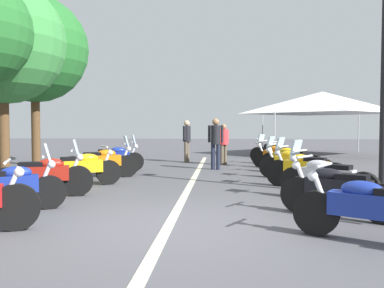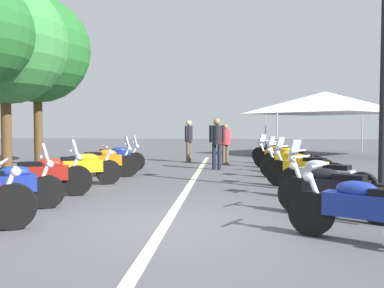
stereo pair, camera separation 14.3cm
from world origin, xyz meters
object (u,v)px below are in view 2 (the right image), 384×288
(bystander_3, at_px, (225,141))
(roadside_tree_2, at_px, (37,50))
(motorcycle_left_row_2, at_px, (43,175))
(motorcycle_left_row_4, at_px, (102,161))
(motorcycle_right_row_0, at_px, (370,209))
(motorcycle_right_row_2, at_px, (324,178))
(event_tent, at_px, (325,103))
(motorcycle_right_row_3, at_px, (304,169))
(motorcycle_right_row_4, at_px, (295,163))
(roadside_tree_1, at_px, (5,43))
(motorcycle_left_row_1, at_px, (6,185))
(motorcycle_right_row_1, at_px, (334,190))
(motorcycle_right_row_5, at_px, (292,159))
(bystander_1, at_px, (217,140))
(bystander_2, at_px, (189,138))
(motorcycle_right_row_6, at_px, (280,156))
(motorcycle_right_row_7, at_px, (275,152))
(motorcycle_left_row_5, at_px, (115,157))
(motorcycle_left_row_3, at_px, (81,168))

(bystander_3, bearing_deg, roadside_tree_2, 48.03)
(motorcycle_left_row_2, distance_m, motorcycle_left_row_4, 3.16)
(motorcycle_right_row_0, relative_size, roadside_tree_2, 0.30)
(motorcycle_left_row_4, xyz_separation_m, roadside_tree_2, (3.45, 3.56, 3.87))
(motorcycle_left_row_2, bearing_deg, motorcycle_right_row_0, -46.16)
(motorcycle_right_row_2, relative_size, event_tent, 0.29)
(motorcycle_right_row_3, distance_m, motorcycle_right_row_4, 1.62)
(motorcycle_right_row_4, relative_size, roadside_tree_1, 0.32)
(motorcycle_left_row_4, height_order, roadside_tree_1, roadside_tree_1)
(motorcycle_left_row_1, bearing_deg, roadside_tree_2, 85.47)
(motorcycle_right_row_2, height_order, motorcycle_right_row_3, motorcycle_right_row_3)
(motorcycle_right_row_1, xyz_separation_m, roadside_tree_2, (8.06, 8.87, 3.89))
(bystander_3, bearing_deg, motorcycle_right_row_5, 169.70)
(motorcycle_right_row_1, relative_size, bystander_1, 0.98)
(bystander_2, bearing_deg, motorcycle_right_row_3, -43.34)
(bystander_2, bearing_deg, motorcycle_left_row_1, -83.80)
(motorcycle_left_row_1, height_order, motorcycle_right_row_3, motorcycle_right_row_3)
(event_tent, bearing_deg, motorcycle_right_row_2, 166.83)
(bystander_1, xyz_separation_m, bystander_2, (2.68, 1.22, -0.02))
(roadside_tree_2, relative_size, event_tent, 1.06)
(motorcycle_right_row_6, bearing_deg, motorcycle_right_row_3, 124.58)
(motorcycle_right_row_7, height_order, bystander_2, bystander_2)
(motorcycle_right_row_6, height_order, bystander_3, bystander_3)
(motorcycle_right_row_4, xyz_separation_m, roadside_tree_1, (1.02, 8.99, 3.68))
(motorcycle_right_row_1, distance_m, motorcycle_right_row_7, 9.20)
(motorcycle_right_row_6, bearing_deg, motorcycle_right_row_4, 125.59)
(motorcycle_right_row_1, distance_m, motorcycle_right_row_6, 7.56)
(motorcycle_right_row_6, relative_size, bystander_3, 1.18)
(motorcycle_left_row_4, bearing_deg, motorcycle_left_row_2, -117.59)
(bystander_1, relative_size, event_tent, 0.29)
(motorcycle_right_row_4, height_order, bystander_2, bystander_2)
(motorcycle_right_row_1, xyz_separation_m, bystander_3, (8.78, 1.80, 0.46))
(motorcycle_left_row_4, xyz_separation_m, motorcycle_left_row_5, (1.65, 0.09, -0.01))
(motorcycle_left_row_5, distance_m, motorcycle_right_row_3, 6.34)
(motorcycle_left_row_4, relative_size, roadside_tree_1, 0.34)
(motorcycle_left_row_4, bearing_deg, motorcycle_right_row_7, 17.37)
(motorcycle_left_row_2, relative_size, motorcycle_right_row_2, 1.17)
(motorcycle_right_row_3, distance_m, bystander_2, 7.47)
(motorcycle_left_row_1, bearing_deg, motorcycle_right_row_1, -27.09)
(motorcycle_left_row_4, height_order, event_tent, event_tent)
(motorcycle_left_row_3, relative_size, bystander_1, 1.05)
(motorcycle_left_row_1, height_order, roadside_tree_2, roadside_tree_2)
(motorcycle_right_row_5, bearing_deg, motorcycle_left_row_1, 85.80)
(event_tent, bearing_deg, motorcycle_left_row_5, 132.45)
(motorcycle_right_row_6, distance_m, motorcycle_right_row_7, 1.64)
(motorcycle_left_row_2, bearing_deg, event_tent, 36.80)
(event_tent, bearing_deg, motorcycle_right_row_6, 155.14)
(motorcycle_right_row_0, bearing_deg, event_tent, -70.22)
(motorcycle_right_row_2, height_order, motorcycle_right_row_5, motorcycle_right_row_2)
(motorcycle_right_row_0, distance_m, bystander_1, 8.83)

